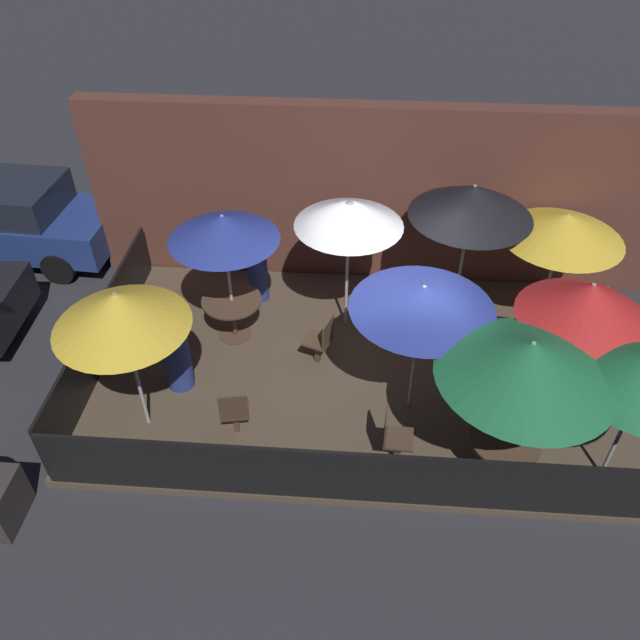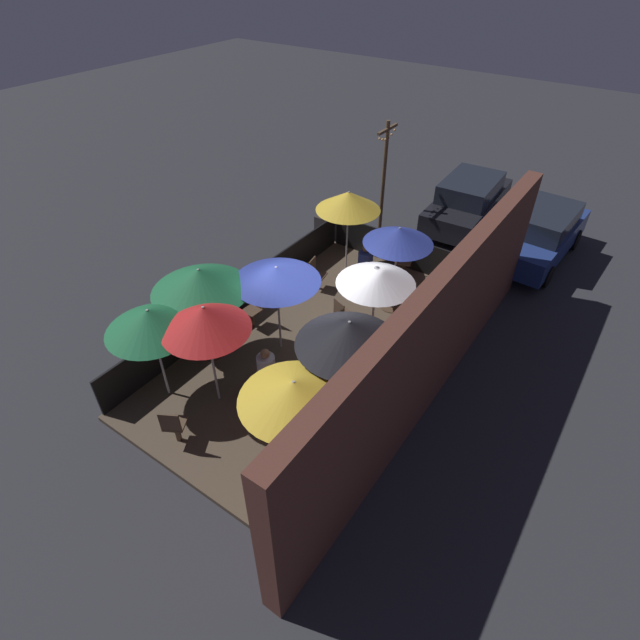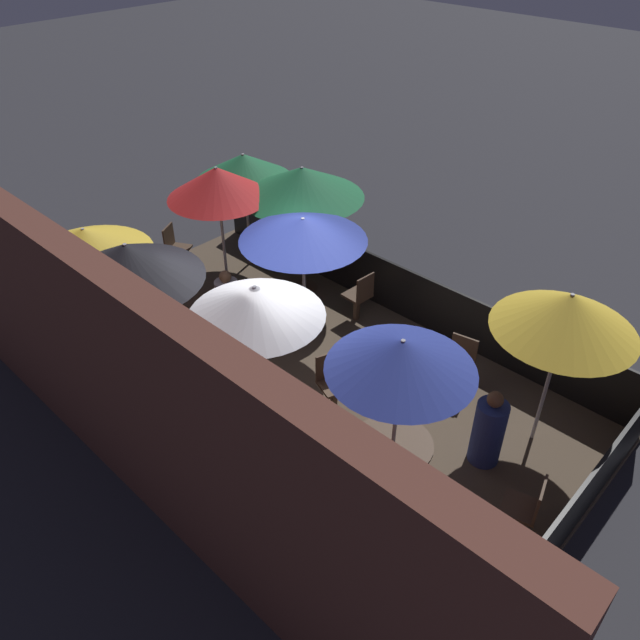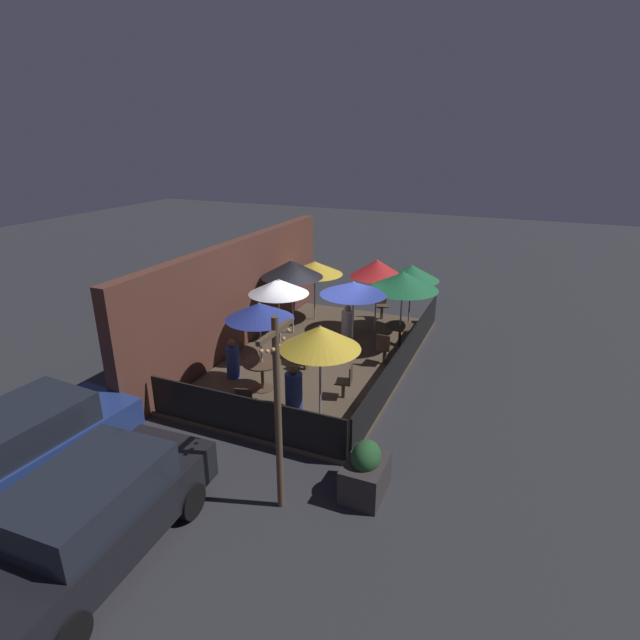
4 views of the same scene
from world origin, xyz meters
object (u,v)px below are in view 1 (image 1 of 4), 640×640
at_px(patio_chair_0, 234,411).
at_px(patio_umbrella_0, 223,228).
at_px(patio_umbrella_2, 472,201).
at_px(patio_chair_4, 394,437).
at_px(dining_table_1, 503,446).
at_px(patron_0, 177,360).
at_px(patio_umbrella_6, 423,298).
at_px(patron_2, 258,276).
at_px(patio_umbrella_5, 349,214).
at_px(parked_car_1, 6,218).
at_px(patio_umbrella_3, 119,310).
at_px(patio_umbrella_4, 588,301).
at_px(dining_table_0, 232,307).
at_px(patio_umbrella_1, 529,360).
at_px(patio_chair_1, 321,340).
at_px(patio_umbrella_7, 565,226).
at_px(patron_1, 490,359).
at_px(patio_chair_3, 131,325).

bearing_deg(patio_chair_0, patio_umbrella_0, -0.00).
relative_size(patio_umbrella_2, patio_chair_4, 2.59).
relative_size(dining_table_1, patron_0, 0.78).
bearing_deg(patio_umbrella_6, patron_2, 136.99).
relative_size(patio_umbrella_5, patio_chair_4, 2.53).
bearing_deg(patio_umbrella_6, parked_car_1, 154.61).
relative_size(patio_umbrella_3, patio_umbrella_4, 0.97).
relative_size(dining_table_0, patio_chair_4, 1.04).
height_order(patio_umbrella_1, patio_umbrella_5, patio_umbrella_5).
bearing_deg(patron_0, patio_chair_0, -111.43).
relative_size(patio_chair_1, patron_2, 0.81).
bearing_deg(patio_umbrella_7, patio_umbrella_3, -155.24).
relative_size(dining_table_0, dining_table_1, 1.08).
relative_size(patio_chair_4, patron_2, 0.86).
bearing_deg(patio_umbrella_4, patio_umbrella_1, -130.45).
bearing_deg(patio_chair_4, patron_1, 51.12).
bearing_deg(patron_0, patio_umbrella_2, -43.42).
relative_size(patio_umbrella_6, patio_chair_0, 2.51).
xyz_separation_m(patio_umbrella_3, patio_umbrella_7, (6.21, 2.86, -0.25)).
bearing_deg(patio_umbrella_5, patio_umbrella_2, 15.56).
distance_m(dining_table_1, patio_chair_1, 3.22).
distance_m(patio_umbrella_7, patron_2, 5.20).
height_order(dining_table_0, dining_table_1, dining_table_0).
xyz_separation_m(patio_chair_4, patron_2, (-2.36, 3.52, -0.03)).
relative_size(patio_chair_3, patron_0, 0.80).
bearing_deg(patio_umbrella_3, patron_0, 69.58).
bearing_deg(patio_chair_0, patio_chair_4, -109.18).
bearing_deg(dining_table_0, patio_chair_0, -79.18).
bearing_deg(patio_umbrella_5, patio_umbrella_6, -60.82).
xyz_separation_m(patio_umbrella_1, patio_umbrella_7, (1.22, 3.40, -0.24)).
height_order(patio_umbrella_1, patron_2, patio_umbrella_1).
distance_m(patio_umbrella_2, patio_umbrella_5, 2.00).
bearing_deg(patio_umbrella_2, patron_0, -153.63).
relative_size(patio_chair_1, patio_chair_4, 0.95).
relative_size(patio_chair_3, patron_2, 0.85).
distance_m(patio_umbrella_4, patio_umbrella_7, 2.36).
distance_m(patio_umbrella_1, patio_umbrella_3, 5.02).
xyz_separation_m(patio_umbrella_6, dining_table_0, (-2.91, 1.41, -1.47)).
distance_m(patio_chair_3, patron_2, 2.39).
bearing_deg(patron_1, patio_chair_0, -75.55).
height_order(patio_umbrella_7, patio_chair_1, patio_umbrella_7).
bearing_deg(patio_umbrella_7, patio_umbrella_0, -170.89).
bearing_deg(patio_umbrella_3, patio_umbrella_2, 32.41).
height_order(patio_chair_3, parked_car_1, parked_car_1).
distance_m(patio_umbrella_1, patio_umbrella_5, 3.71).
bearing_deg(patio_umbrella_3, patio_umbrella_7, 24.76).
xyz_separation_m(patio_umbrella_4, patio_chair_1, (-3.45, 0.91, -1.69)).
bearing_deg(patio_umbrella_3, patio_chair_1, 30.64).
height_order(patio_umbrella_5, patio_chair_4, patio_umbrella_5).
xyz_separation_m(dining_table_1, parked_car_1, (-8.97, 4.85, 0.16)).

